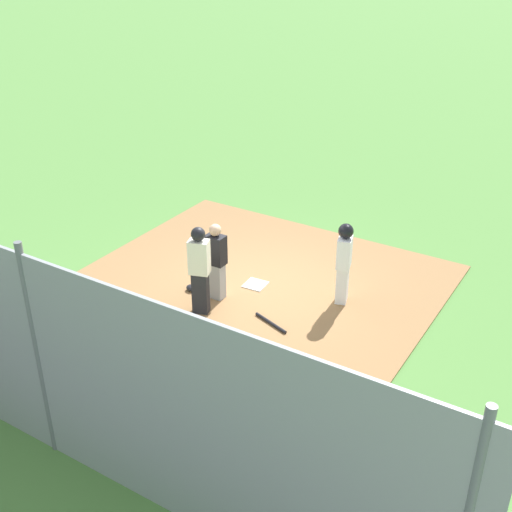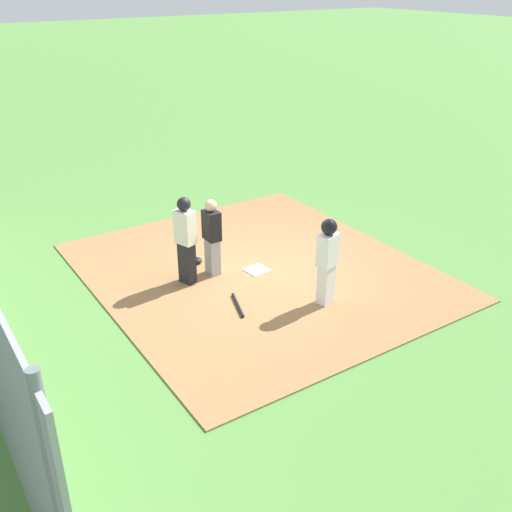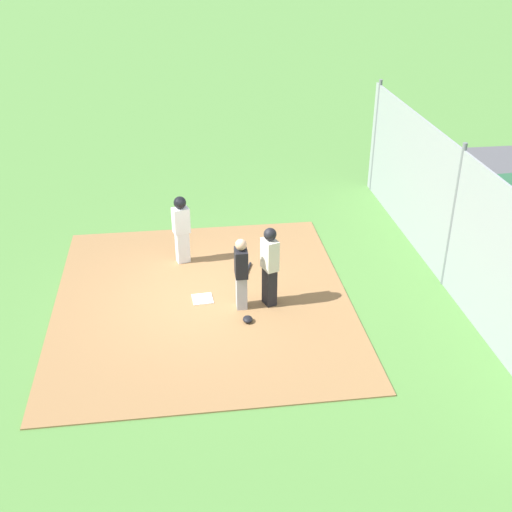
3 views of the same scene
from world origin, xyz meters
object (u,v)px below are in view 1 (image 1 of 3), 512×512
object	(u,v)px
home_plate	(255,284)
umpire	(200,268)
catcher	(216,260)
runner	(344,258)
baseball_bat	(271,323)
catcher_mask	(192,288)

from	to	relation	value
home_plate	umpire	size ratio (longest dim) A/B	0.24
catcher	runner	xyz separation A→B (m)	(2.20, 1.18, 0.14)
umpire	runner	bearing A→B (deg)	-69.19
runner	umpire	bearing A→B (deg)	23.12
umpire	baseball_bat	distance (m)	1.69
home_plate	baseball_bat	world-z (taller)	baseball_bat
umpire	catcher_mask	size ratio (longest dim) A/B	7.52
umpire	baseball_bat	size ratio (longest dim) A/B	2.15
baseball_bat	catcher_mask	xyz separation A→B (m)	(-2.02, 0.22, 0.03)
catcher_mask	catcher	bearing A→B (deg)	5.77
umpire	catcher	bearing A→B (deg)	-14.31
home_plate	umpire	distance (m)	1.75
home_plate	runner	distance (m)	2.07
catcher	umpire	xyz separation A→B (m)	(0.05, -0.61, 0.12)
home_plate	catcher_mask	world-z (taller)	catcher_mask
baseball_bat	catcher_mask	distance (m)	2.04
runner	catcher	bearing A→B (deg)	11.56
baseball_bat	home_plate	bearing A→B (deg)	-28.55
home_plate	umpire	world-z (taller)	umpire
catcher	runner	world-z (taller)	runner
home_plate	baseball_bat	distance (m)	1.51
home_plate	catcher	bearing A→B (deg)	-116.04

